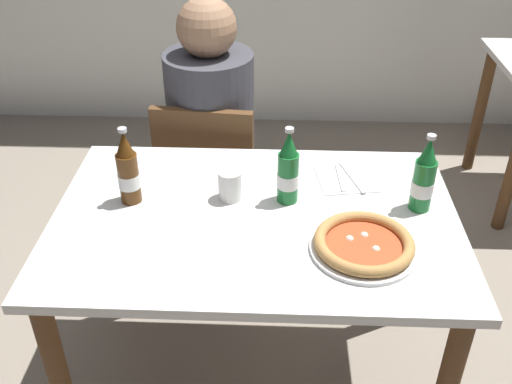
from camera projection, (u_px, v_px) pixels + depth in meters
The scene contains 10 objects.
ground_plane at pixel (255, 382), 2.14m from camera, with size 8.00×8.00×0.00m, color gray.
dining_table_main at pixel (255, 246), 1.79m from camera, with size 1.20×0.80×0.75m.
chair_behind_table at pixel (211, 181), 2.39m from camera, with size 0.43×0.43×0.85m.
diner_seated at pixel (212, 153), 2.38m from camera, with size 0.34×0.34×1.21m.
pizza_margherita_near at pixel (364, 245), 1.58m from camera, with size 0.29×0.29×0.04m.
beer_bottle_left at pixel (424, 179), 1.71m from camera, with size 0.07×0.07×0.25m.
beer_bottle_center at pixel (288, 171), 1.74m from camera, with size 0.07×0.07×0.25m.
beer_bottle_right at pixel (128, 171), 1.74m from camera, with size 0.07×0.07×0.25m.
napkin_with_cutlery at pixel (346, 178), 1.90m from camera, with size 0.21×0.21×0.01m.
paper_cup at pixel (230, 185), 1.78m from camera, with size 0.07×0.07×0.10m, color white.
Camera 1 is at (0.06, -1.41, 1.76)m, focal length 41.11 mm.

